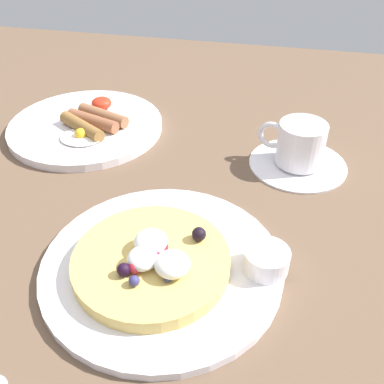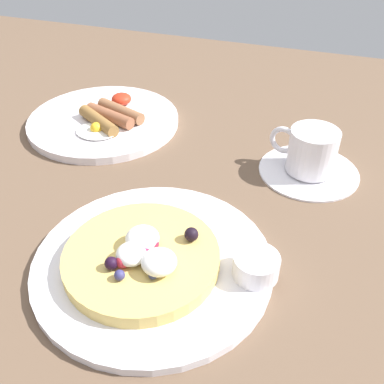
{
  "view_description": "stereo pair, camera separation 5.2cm",
  "coord_description": "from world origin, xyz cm",
  "px_view_note": "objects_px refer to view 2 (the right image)",
  "views": [
    {
      "loc": [
        14.73,
        -41.02,
        38.33
      ],
      "look_at": [
        5.29,
        2.68,
        4.0
      ],
      "focal_mm": 41.5,
      "sensor_mm": 36.0,
      "label": 1
    },
    {
      "loc": [
        19.7,
        -39.64,
        38.33
      ],
      "look_at": [
        5.29,
        2.68,
        4.0
      ],
      "focal_mm": 41.5,
      "sensor_mm": 36.0,
      "label": 2
    }
  ],
  "objects_px": {
    "pancake_plate": "(153,263)",
    "syrup_ramekin": "(256,266)",
    "coffee_cup": "(311,150)",
    "coffee_saucer": "(309,171)",
    "breakfast_plate": "(104,121)"
  },
  "relations": [
    {
      "from": "breakfast_plate",
      "to": "coffee_saucer",
      "type": "height_order",
      "value": "breakfast_plate"
    },
    {
      "from": "syrup_ramekin",
      "to": "breakfast_plate",
      "type": "distance_m",
      "value": 0.43
    },
    {
      "from": "pancake_plate",
      "to": "syrup_ramekin",
      "type": "relative_size",
      "value": 5.39
    },
    {
      "from": "coffee_saucer",
      "to": "coffee_cup",
      "type": "height_order",
      "value": "coffee_cup"
    },
    {
      "from": "breakfast_plate",
      "to": "coffee_cup",
      "type": "height_order",
      "value": "coffee_cup"
    },
    {
      "from": "syrup_ramekin",
      "to": "breakfast_plate",
      "type": "relative_size",
      "value": 0.2
    },
    {
      "from": "pancake_plate",
      "to": "coffee_saucer",
      "type": "height_order",
      "value": "pancake_plate"
    },
    {
      "from": "pancake_plate",
      "to": "breakfast_plate",
      "type": "height_order",
      "value": "breakfast_plate"
    },
    {
      "from": "coffee_cup",
      "to": "coffee_saucer",
      "type": "bearing_deg",
      "value": -13.35
    },
    {
      "from": "coffee_saucer",
      "to": "coffee_cup",
      "type": "bearing_deg",
      "value": 166.65
    },
    {
      "from": "syrup_ramekin",
      "to": "coffee_saucer",
      "type": "height_order",
      "value": "syrup_ramekin"
    },
    {
      "from": "pancake_plate",
      "to": "syrup_ramekin",
      "type": "bearing_deg",
      "value": 7.63
    },
    {
      "from": "pancake_plate",
      "to": "coffee_cup",
      "type": "distance_m",
      "value": 0.29
    },
    {
      "from": "pancake_plate",
      "to": "coffee_cup",
      "type": "relative_size",
      "value": 2.72
    },
    {
      "from": "syrup_ramekin",
      "to": "coffee_saucer",
      "type": "bearing_deg",
      "value": 82.51
    }
  ]
}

